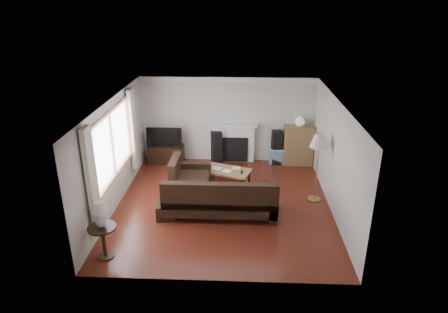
{
  "coord_description": "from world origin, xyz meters",
  "views": [
    {
      "loc": [
        0.39,
        -8.36,
        4.65
      ],
      "look_at": [
        0.0,
        0.3,
        1.1
      ],
      "focal_mm": 32.0,
      "sensor_mm": 36.0,
      "label": 1
    }
  ],
  "objects_px": {
    "bookshelf": "(298,145)",
    "coffee_table": "(227,178)",
    "sectional_sofa": "(220,196)",
    "side_table": "(104,242)",
    "tv_stand": "(166,154)",
    "floor_lamp": "(317,168)"
  },
  "relations": [
    {
      "from": "bookshelf",
      "to": "sectional_sofa",
      "type": "xyz_separation_m",
      "value": [
        -2.09,
        -2.97,
        -0.14
      ]
    },
    {
      "from": "coffee_table",
      "to": "side_table",
      "type": "bearing_deg",
      "value": -105.25
    },
    {
      "from": "sectional_sofa",
      "to": "floor_lamp",
      "type": "distance_m",
      "value": 2.4
    },
    {
      "from": "floor_lamp",
      "to": "side_table",
      "type": "bearing_deg",
      "value": -150.4
    },
    {
      "from": "bookshelf",
      "to": "sectional_sofa",
      "type": "distance_m",
      "value": 3.64
    },
    {
      "from": "bookshelf",
      "to": "sectional_sofa",
      "type": "bearing_deg",
      "value": -125.15
    },
    {
      "from": "bookshelf",
      "to": "floor_lamp",
      "type": "relative_size",
      "value": 0.69
    },
    {
      "from": "bookshelf",
      "to": "side_table",
      "type": "xyz_separation_m",
      "value": [
        -4.2,
        -4.67,
        -0.25
      ]
    },
    {
      "from": "coffee_table",
      "to": "bookshelf",
      "type": "bearing_deg",
      "value": 57.62
    },
    {
      "from": "bookshelf",
      "to": "coffee_table",
      "type": "xyz_separation_m",
      "value": [
        -2.0,
        -1.55,
        -0.35
      ]
    },
    {
      "from": "tv_stand",
      "to": "side_table",
      "type": "xyz_separation_m",
      "value": [
        -0.33,
        -4.64,
        0.07
      ]
    },
    {
      "from": "tv_stand",
      "to": "coffee_table",
      "type": "xyz_separation_m",
      "value": [
        1.87,
        -1.51,
        -0.03
      ]
    },
    {
      "from": "sectional_sofa",
      "to": "side_table",
      "type": "xyz_separation_m",
      "value": [
        -2.1,
        -1.7,
        -0.11
      ]
    },
    {
      "from": "tv_stand",
      "to": "floor_lamp",
      "type": "height_order",
      "value": "floor_lamp"
    },
    {
      "from": "tv_stand",
      "to": "floor_lamp",
      "type": "bearing_deg",
      "value": -28.42
    },
    {
      "from": "sectional_sofa",
      "to": "side_table",
      "type": "distance_m",
      "value": 2.7
    },
    {
      "from": "sectional_sofa",
      "to": "floor_lamp",
      "type": "relative_size",
      "value": 1.62
    },
    {
      "from": "tv_stand",
      "to": "coffee_table",
      "type": "height_order",
      "value": "tv_stand"
    },
    {
      "from": "sectional_sofa",
      "to": "floor_lamp",
      "type": "xyz_separation_m",
      "value": [
        2.24,
        0.77,
        0.4
      ]
    },
    {
      "from": "sectional_sofa",
      "to": "coffee_table",
      "type": "bearing_deg",
      "value": 86.14
    },
    {
      "from": "tv_stand",
      "to": "coffee_table",
      "type": "bearing_deg",
      "value": -39.01
    },
    {
      "from": "floor_lamp",
      "to": "side_table",
      "type": "xyz_separation_m",
      "value": [
        -4.34,
        -2.47,
        -0.51
      ]
    }
  ]
}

